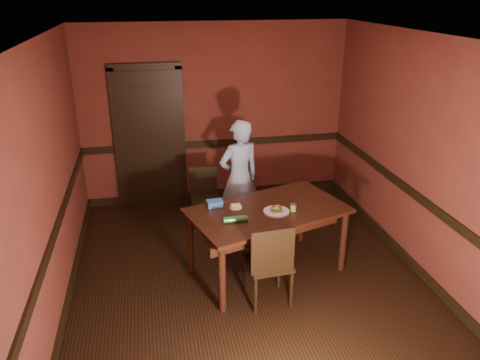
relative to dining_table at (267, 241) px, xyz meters
name	(u,v)px	position (x,y,z in m)	size (l,w,h in m)	color
floor	(246,273)	(-0.25, 0.01, -0.41)	(4.00, 4.50, 0.01)	black
ceiling	(247,36)	(-0.25, 0.01, 2.29)	(4.00, 4.50, 0.01)	silver
wall_back	(215,115)	(-0.25, 2.26, 0.94)	(4.00, 0.02, 2.70)	maroon
wall_front	(320,289)	(-0.25, -2.24, 0.94)	(4.00, 0.02, 2.70)	maroon
wall_left	(51,181)	(-2.25, 0.01, 0.94)	(0.02, 4.50, 2.70)	maroon
wall_right	(416,154)	(1.75, 0.01, 0.94)	(0.02, 4.50, 2.70)	maroon
dado_back	(216,143)	(-0.25, 2.24, 0.49)	(4.00, 0.03, 0.10)	black
dado_left	(59,221)	(-2.23, 0.01, 0.49)	(0.03, 4.50, 0.10)	black
dado_right	(409,190)	(1.74, 0.01, 0.49)	(0.03, 4.50, 0.10)	black
baseboard_back	(217,193)	(-0.25, 2.24, -0.35)	(4.00, 0.03, 0.12)	black
baseboard_left	(70,288)	(-2.23, 0.01, -0.35)	(0.03, 4.50, 0.12)	black
baseboard_right	(400,251)	(1.74, 0.01, -0.35)	(0.03, 4.50, 0.12)	black
door	(149,135)	(-1.25, 2.22, 0.68)	(1.05, 0.07, 2.20)	black
dining_table	(267,241)	(0.00, 0.00, 0.00)	(1.74, 0.98, 0.82)	black
chair_far	(206,199)	(-0.55, 1.27, 0.01)	(0.39, 0.39, 0.83)	black
chair_near	(268,261)	(-0.13, -0.54, 0.07)	(0.45, 0.45, 0.96)	black
person	(239,177)	(-0.12, 1.06, 0.38)	(0.58, 0.38, 1.58)	#A2B8DB
sandwich_plate	(276,211)	(0.07, -0.10, 0.43)	(0.29, 0.29, 0.07)	silver
sauce_jar	(293,207)	(0.27, -0.10, 0.45)	(0.07, 0.07, 0.08)	#538636
cheese_saucer	(236,207)	(-0.35, 0.10, 0.43)	(0.14, 0.14, 0.04)	silver
food_tub	(215,204)	(-0.58, 0.18, 0.45)	(0.19, 0.14, 0.08)	#366EC7
wrapped_veg	(235,219)	(-0.42, -0.24, 0.45)	(0.07, 0.07, 0.26)	#1D511A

